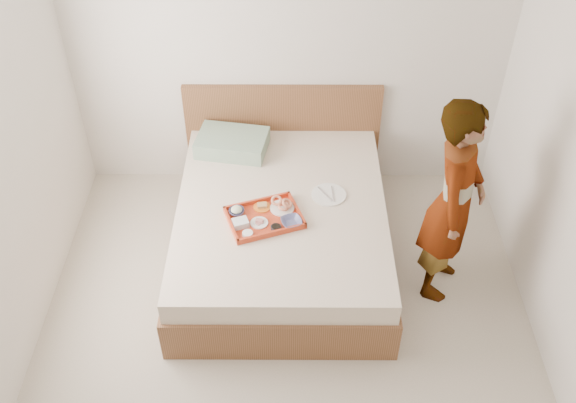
# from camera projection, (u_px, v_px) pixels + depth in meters

# --- Properties ---
(ground) EXTENTS (3.50, 4.00, 0.01)m
(ground) POSITION_uv_depth(u_px,v_px,m) (287.00, 360.00, 4.51)
(ground) COLOR beige
(ground) RESTS_ON ground
(wall_back) EXTENTS (3.50, 0.01, 2.60)m
(wall_back) POSITION_uv_depth(u_px,v_px,m) (288.00, 46.00, 5.14)
(wall_back) COLOR silver
(wall_back) RESTS_ON ground
(bed) EXTENTS (1.65, 2.00, 0.53)m
(bed) POSITION_uv_depth(u_px,v_px,m) (282.00, 230.00, 5.08)
(bed) COLOR brown
(bed) RESTS_ON ground
(headboard) EXTENTS (1.65, 0.06, 0.95)m
(headboard) POSITION_uv_depth(u_px,v_px,m) (283.00, 134.00, 5.67)
(headboard) COLOR brown
(headboard) RESTS_ON ground
(pillow) EXTENTS (0.61, 0.47, 0.13)m
(pillow) POSITION_uv_depth(u_px,v_px,m) (232.00, 143.00, 5.37)
(pillow) COLOR #8FAD92
(pillow) RESTS_ON bed
(tray) EXTENTS (0.61, 0.53, 0.05)m
(tray) POSITION_uv_depth(u_px,v_px,m) (264.00, 217.00, 4.77)
(tray) COLOR #D24421
(tray) RESTS_ON bed
(prawn_plate) EXTENTS (0.23, 0.23, 0.01)m
(prawn_plate) POSITION_uv_depth(u_px,v_px,m) (282.00, 208.00, 4.85)
(prawn_plate) COLOR white
(prawn_plate) RESTS_ON tray
(navy_bowl_big) EXTENTS (0.19, 0.19, 0.04)m
(navy_bowl_big) POSITION_uv_depth(u_px,v_px,m) (291.00, 222.00, 4.72)
(navy_bowl_big) COLOR #191A46
(navy_bowl_big) RESTS_ON tray
(sauce_dish) EXTENTS (0.10, 0.10, 0.03)m
(sauce_dish) POSITION_uv_depth(u_px,v_px,m) (276.00, 228.00, 4.68)
(sauce_dish) COLOR black
(sauce_dish) RESTS_ON tray
(meat_plate) EXTENTS (0.16, 0.16, 0.01)m
(meat_plate) POSITION_uv_depth(u_px,v_px,m) (259.00, 223.00, 4.73)
(meat_plate) COLOR white
(meat_plate) RESTS_ON tray
(bread_plate) EXTENTS (0.16, 0.16, 0.01)m
(bread_plate) POSITION_uv_depth(u_px,v_px,m) (262.00, 207.00, 4.86)
(bread_plate) COLOR orange
(bread_plate) RESTS_ON tray
(salad_bowl) EXTENTS (0.15, 0.15, 0.04)m
(salad_bowl) POSITION_uv_depth(u_px,v_px,m) (237.00, 212.00, 4.80)
(salad_bowl) COLOR #191A46
(salad_bowl) RESTS_ON tray
(plastic_tub) EXTENTS (0.13, 0.12, 0.05)m
(plastic_tub) POSITION_uv_depth(u_px,v_px,m) (240.00, 223.00, 4.70)
(plastic_tub) COLOR silver
(plastic_tub) RESTS_ON tray
(cheese_round) EXTENTS (0.10, 0.10, 0.03)m
(cheese_round) POSITION_uv_depth(u_px,v_px,m) (248.00, 234.00, 4.63)
(cheese_round) COLOR white
(cheese_round) RESTS_ON tray
(dinner_plate) EXTENTS (0.32, 0.32, 0.01)m
(dinner_plate) POSITION_uv_depth(u_px,v_px,m) (329.00, 195.00, 4.98)
(dinner_plate) COLOR white
(dinner_plate) RESTS_ON bed
(person) EXTENTS (0.57, 0.69, 1.61)m
(person) POSITION_uv_depth(u_px,v_px,m) (454.00, 202.00, 4.51)
(person) COLOR beige
(person) RESTS_ON ground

